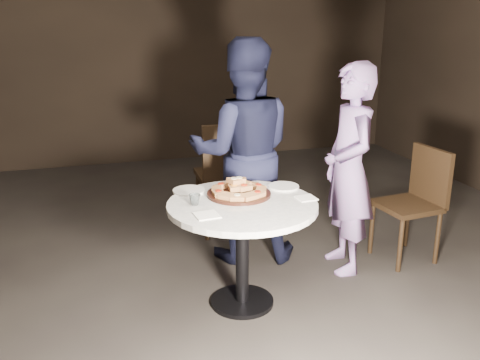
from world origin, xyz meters
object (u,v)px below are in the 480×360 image
object	(u,v)px
serving_board	(239,194)
chair_right	(417,196)
diner_navy	(243,152)
diner_teal	(349,170)
water_glass	(195,200)
focaccia_pile	(239,188)
chair_far	(227,170)
table	(242,222)

from	to	relation	value
serving_board	chair_right	distance (m)	1.45
diner_navy	diner_teal	world-z (taller)	diner_navy
serving_board	water_glass	bearing A→B (deg)	-162.63
water_glass	chair_right	distance (m)	1.77
chair_right	diner_teal	bearing A→B (deg)	-95.64
focaccia_pile	chair_far	bearing A→B (deg)	79.32
diner_teal	table	bearing A→B (deg)	-65.04
diner_navy	chair_far	bearing A→B (deg)	-76.53
table	chair_right	bearing A→B (deg)	11.97
focaccia_pile	diner_teal	bearing A→B (deg)	10.28
focaccia_pile	diner_navy	bearing A→B (deg)	70.86
water_glass	diner_navy	size ratio (longest dim) A/B	0.04
chair_far	chair_right	world-z (taller)	chair_far
diner_navy	water_glass	bearing A→B (deg)	65.79
table	water_glass	bearing A→B (deg)	170.78
water_glass	diner_navy	world-z (taller)	diner_navy
water_glass	chair_far	size ratio (longest dim) A/B	0.07
table	diner_navy	world-z (taller)	diner_navy
serving_board	focaccia_pile	world-z (taller)	focaccia_pile
chair_far	diner_teal	world-z (taller)	diner_teal
table	water_glass	size ratio (longest dim) A/B	16.38
table	diner_teal	size ratio (longest dim) A/B	0.78
focaccia_pile	chair_far	size ratio (longest dim) A/B	0.38
chair_right	diner_navy	size ratio (longest dim) A/B	0.52
serving_board	diner_teal	bearing A→B (deg)	10.46
table	diner_teal	bearing A→B (deg)	18.96
water_glass	chair_right	bearing A→B (deg)	8.57
table	diner_teal	xyz separation A→B (m)	(0.86, 0.30, 0.18)
table	diner_navy	xyz separation A→B (m)	(0.21, 0.69, 0.26)
serving_board	chair_far	xyz separation A→B (m)	(0.19, 1.00, -0.14)
focaccia_pile	diner_navy	world-z (taller)	diner_navy
serving_board	table	bearing A→B (deg)	-97.64
serving_board	chair_right	xyz separation A→B (m)	(1.43, 0.17, -0.21)
water_glass	diner_teal	size ratio (longest dim) A/B	0.05
water_glass	chair_right	xyz separation A→B (m)	(1.73, 0.26, -0.23)
diner_teal	focaccia_pile	bearing A→B (deg)	-73.73
water_glass	chair_right	size ratio (longest dim) A/B	0.08
chair_right	serving_board	bearing A→B (deg)	-90.01
serving_board	chair_far	bearing A→B (deg)	79.40
table	diner_navy	size ratio (longest dim) A/B	0.71
diner_teal	serving_board	bearing A→B (deg)	-73.55
chair_right	water_glass	bearing A→B (deg)	-88.08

